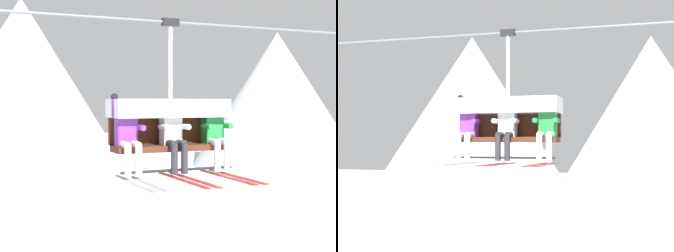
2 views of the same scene
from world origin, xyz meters
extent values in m
cone|color=white|center=(-14.99, 38.60, 8.47)|extent=(21.69, 21.69, 16.94)
cone|color=silver|center=(2.50, 34.26, 7.59)|extent=(18.40, 18.40, 15.17)
cylinder|color=slate|center=(-0.09, -0.80, 8.17)|extent=(16.39, 0.05, 0.05)
cube|color=#512819|center=(0.11, -0.80, 6.12)|extent=(1.93, 0.48, 0.10)
cube|color=#512819|center=(0.11, -0.52, 6.40)|extent=(1.93, 0.08, 0.45)
cube|color=silver|center=(0.11, -0.74, 6.77)|extent=(1.97, 0.68, 0.30)
cylinder|color=black|center=(0.11, -1.12, 5.79)|extent=(1.93, 0.04, 0.04)
cylinder|color=silver|center=(0.11, -0.80, 7.52)|extent=(0.07, 0.07, 1.20)
cube|color=black|center=(0.11, -0.80, 8.17)|extent=(0.28, 0.12, 0.12)
cube|color=purple|center=(-0.67, -0.82, 6.43)|extent=(0.32, 0.22, 0.52)
sphere|color=silver|center=(-0.67, -0.82, 6.79)|extent=(0.22, 0.22, 0.22)
ellipsoid|color=black|center=(-0.67, -0.92, 6.79)|extent=(0.17, 0.04, 0.08)
cylinder|color=silver|center=(-0.75, -0.99, 6.21)|extent=(0.11, 0.34, 0.11)
cylinder|color=silver|center=(-0.58, -0.99, 6.21)|extent=(0.11, 0.34, 0.11)
cylinder|color=silver|center=(-0.75, -1.16, 5.97)|extent=(0.11, 0.11, 0.48)
cylinder|color=silver|center=(-0.58, -1.16, 5.97)|extent=(0.11, 0.11, 0.48)
cube|color=#B2B2BC|center=(-0.75, -1.46, 5.68)|extent=(0.09, 1.70, 0.02)
cube|color=#B2B2BC|center=(-0.58, -1.46, 5.68)|extent=(0.09, 1.70, 0.02)
cylinder|color=purple|center=(-0.85, -0.82, 6.78)|extent=(0.09, 0.09, 0.30)
sphere|color=black|center=(-0.85, -0.82, 6.95)|extent=(0.11, 0.11, 0.11)
cylinder|color=purple|center=(-0.48, -0.97, 6.47)|extent=(0.09, 0.30, 0.09)
cube|color=silver|center=(0.11, -0.82, 6.43)|extent=(0.32, 0.22, 0.52)
sphere|color=silver|center=(0.11, -0.82, 6.79)|extent=(0.22, 0.22, 0.22)
ellipsoid|color=black|center=(0.11, -0.92, 6.79)|extent=(0.17, 0.04, 0.08)
cylinder|color=#2D2D33|center=(0.02, -0.99, 6.21)|extent=(0.11, 0.34, 0.11)
cylinder|color=#2D2D33|center=(0.20, -0.99, 6.21)|extent=(0.11, 0.34, 0.11)
cylinder|color=#2D2D33|center=(0.02, -1.16, 5.97)|extent=(0.11, 0.11, 0.48)
cylinder|color=#2D2D33|center=(0.20, -1.16, 5.97)|extent=(0.11, 0.11, 0.48)
cube|color=#B22823|center=(0.02, -1.46, 5.68)|extent=(0.09, 1.70, 0.02)
cube|color=#B22823|center=(0.20, -1.46, 5.68)|extent=(0.09, 1.70, 0.02)
cylinder|color=silver|center=(-0.08, -0.97, 6.47)|extent=(0.09, 0.30, 0.09)
cylinder|color=silver|center=(0.30, -0.97, 6.47)|extent=(0.09, 0.30, 0.09)
cube|color=#23843D|center=(0.89, -0.82, 6.43)|extent=(0.32, 0.22, 0.52)
sphere|color=silver|center=(0.89, -0.82, 6.79)|extent=(0.22, 0.22, 0.22)
ellipsoid|color=black|center=(0.89, -0.92, 6.79)|extent=(0.17, 0.04, 0.08)
cylinder|color=silver|center=(0.80, -0.99, 6.21)|extent=(0.11, 0.34, 0.11)
cylinder|color=silver|center=(0.97, -0.99, 6.21)|extent=(0.11, 0.34, 0.11)
cylinder|color=silver|center=(0.80, -1.16, 5.97)|extent=(0.11, 0.11, 0.48)
cylinder|color=silver|center=(0.97, -1.16, 5.97)|extent=(0.11, 0.11, 0.48)
cube|color=#B22823|center=(0.80, -1.46, 5.68)|extent=(0.09, 1.70, 0.02)
cube|color=#B22823|center=(0.97, -1.46, 5.68)|extent=(0.09, 1.70, 0.02)
cylinder|color=#23843D|center=(0.70, -0.97, 6.47)|extent=(0.09, 0.30, 0.09)
cylinder|color=#23843D|center=(1.07, -0.97, 6.47)|extent=(0.09, 0.30, 0.09)
camera|label=1|loc=(-3.30, -8.51, 6.89)|focal=55.00mm
camera|label=2|loc=(2.80, -10.17, 6.02)|focal=55.00mm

